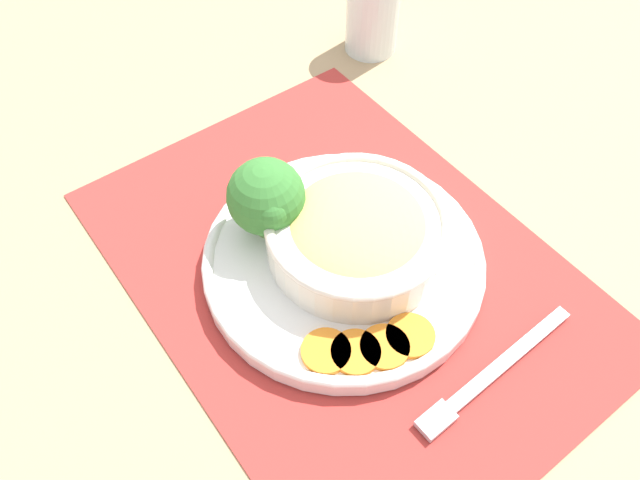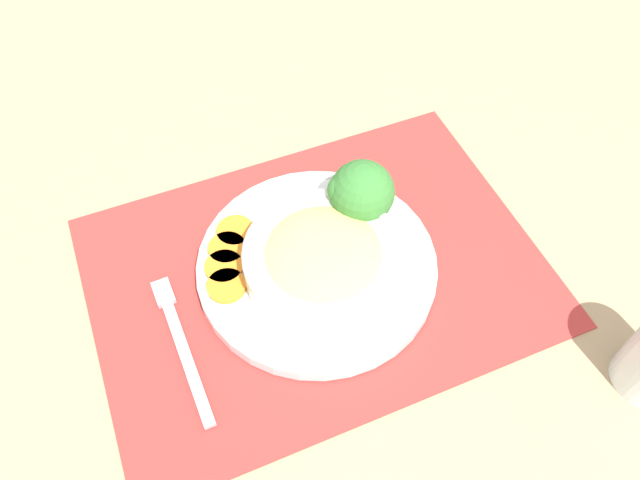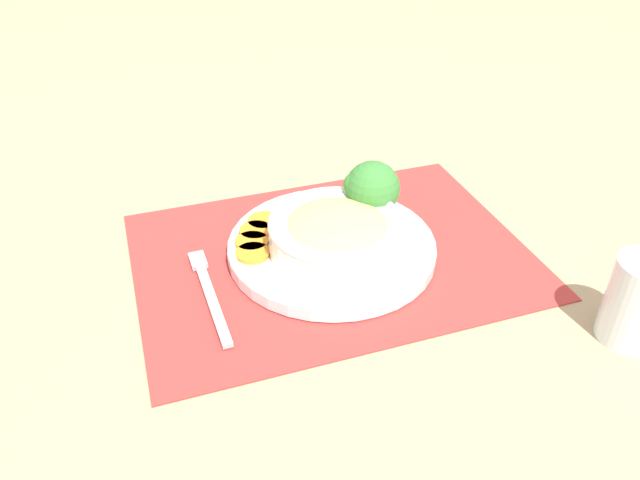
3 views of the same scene
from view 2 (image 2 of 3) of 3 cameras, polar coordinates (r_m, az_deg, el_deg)
The scene contains 10 objects.
ground_plane at distance 0.72m, azimuth -0.29°, elevation -2.92°, with size 4.00×4.00×0.00m, color tan.
placemat at distance 0.72m, azimuth -0.29°, elevation -2.84°, with size 0.53×0.40×0.00m.
plate at distance 0.71m, azimuth -0.30°, elevation -2.25°, with size 0.27×0.27×0.02m.
bowl at distance 0.67m, azimuth 0.34°, elevation -1.77°, with size 0.17×0.17×0.05m.
broccoli_floret at distance 0.71m, azimuth 3.80°, elevation 4.36°, with size 0.07×0.07×0.09m.
carrot_slice_near at distance 0.73m, azimuth -7.77°, elevation 0.84°, with size 0.04×0.04×0.01m.
carrot_slice_middle at distance 0.72m, azimuth -8.51°, elevation -0.73°, with size 0.04×0.04×0.01m.
carrot_slice_far at distance 0.71m, azimuth -8.78°, elevation -2.43°, with size 0.04×0.04×0.01m.
carrot_slice_extra at distance 0.69m, azimuth -8.55°, elevation -4.18°, with size 0.04×0.04×0.01m.
fork at distance 0.69m, azimuth -12.86°, elevation -8.38°, with size 0.02×0.18×0.01m.
Camera 2 is at (-0.17, -0.35, 0.61)m, focal length 35.00 mm.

